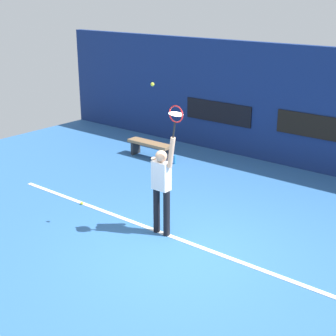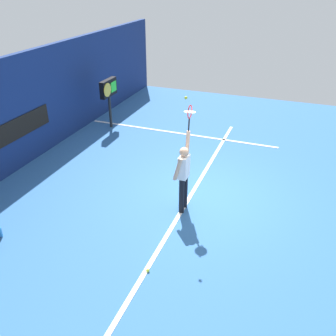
# 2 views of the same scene
# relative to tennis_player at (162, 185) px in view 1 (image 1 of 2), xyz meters

# --- Properties ---
(ground_plane) EXTENTS (18.00, 18.00, 0.00)m
(ground_plane) POSITION_rel_tennis_player_xyz_m (0.77, -0.35, -1.01)
(ground_plane) COLOR #2D609E
(back_wall) EXTENTS (18.00, 0.20, 3.19)m
(back_wall) POSITION_rel_tennis_player_xyz_m (0.77, 5.32, 0.59)
(back_wall) COLOR navy
(back_wall) RESTS_ON ground_plane
(sponsor_banner_center) EXTENTS (2.20, 0.03, 0.60)m
(sponsor_banner_center) POSITION_rel_tennis_player_xyz_m (0.77, 5.20, 0.20)
(sponsor_banner_center) COLOR black
(sponsor_banner_portside) EXTENTS (2.20, 0.03, 0.60)m
(sponsor_banner_portside) POSITION_rel_tennis_player_xyz_m (-2.23, 5.20, 0.14)
(sponsor_banner_portside) COLOR black
(court_baseline) EXTENTS (10.00, 0.10, 0.01)m
(court_baseline) POSITION_rel_tennis_player_xyz_m (0.77, 0.00, -1.01)
(court_baseline) COLOR white
(court_baseline) RESTS_ON ground_plane
(tennis_player) EXTENTS (0.57, 0.31, 1.99)m
(tennis_player) POSITION_rel_tennis_player_xyz_m (0.00, 0.00, 0.00)
(tennis_player) COLOR black
(tennis_player) RESTS_ON ground_plane
(tennis_racket) EXTENTS (0.36, 0.27, 0.62)m
(tennis_racket) POSITION_rel_tennis_player_xyz_m (0.34, -0.00, 1.38)
(tennis_racket) COLOR black
(tennis_ball) EXTENTS (0.07, 0.07, 0.07)m
(tennis_ball) POSITION_rel_tennis_player_xyz_m (-0.15, -0.06, 1.89)
(tennis_ball) COLOR #CCE033
(court_bench) EXTENTS (1.40, 0.36, 0.45)m
(court_bench) POSITION_rel_tennis_player_xyz_m (-3.32, 3.44, -0.67)
(court_bench) COLOR olive
(court_bench) RESTS_ON ground_plane
(water_bottle) EXTENTS (0.07, 0.07, 0.24)m
(water_bottle) POSITION_rel_tennis_player_xyz_m (-2.42, 3.44, -0.89)
(water_bottle) COLOR #338CD8
(water_bottle) RESTS_ON ground_plane
(spare_ball) EXTENTS (0.07, 0.07, 0.07)m
(spare_ball) POSITION_rel_tennis_player_xyz_m (-2.27, -0.04, -0.98)
(spare_ball) COLOR #CCE033
(spare_ball) RESTS_ON ground_plane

